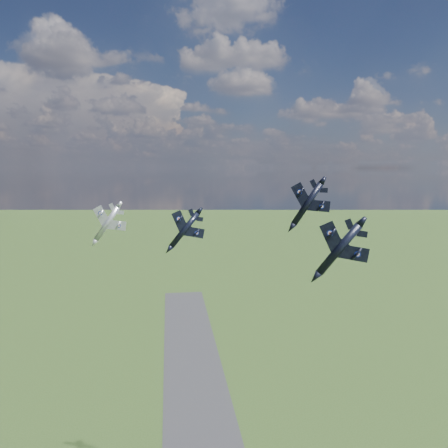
{
  "coord_description": "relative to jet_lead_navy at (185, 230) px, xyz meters",
  "views": [
    {
      "loc": [
        -10.71,
        -77.6,
        95.17
      ],
      "look_at": [
        1.03,
        13.48,
        83.38
      ],
      "focal_mm": 35.0,
      "sensor_mm": 36.0,
      "label": 1
    }
  ],
  "objects": [
    {
      "name": "jet_right_navy",
      "position": [
        21.22,
        -36.45,
        1.85
      ],
      "size": [
        11.95,
        14.49,
        7.46
      ],
      "primitive_type": null,
      "rotation": [
        0.0,
        0.64,
        -0.29
      ],
      "color": "black"
    },
    {
      "name": "jet_left_silver",
      "position": [
        -18.15,
        9.55,
        0.54
      ],
      "size": [
        10.4,
        13.94,
        7.63
      ],
      "primitive_type": null,
      "rotation": [
        0.0,
        0.6,
        -0.08
      ],
      "color": "#989BA2"
    },
    {
      "name": "jet_high_navy",
      "position": [
        29.56,
        4.08,
        5.17
      ],
      "size": [
        13.99,
        17.61,
        8.87
      ],
      "primitive_type": null,
      "rotation": [
        0.0,
        0.57,
        -0.18
      ],
      "color": "black"
    },
    {
      "name": "jet_lead_navy",
      "position": [
        0.0,
        0.0,
        0.0
      ],
      "size": [
        10.19,
        13.87,
        8.03
      ],
      "primitive_type": null,
      "rotation": [
        0.0,
        0.69,
        0.1
      ],
      "color": "black"
    }
  ]
}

